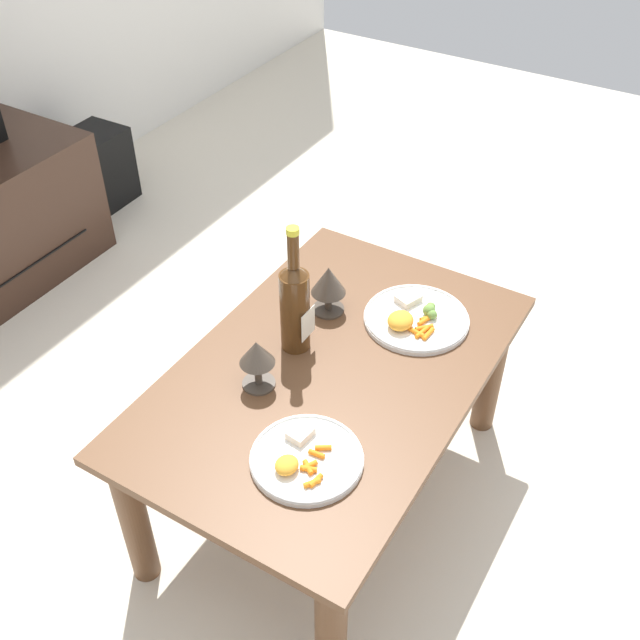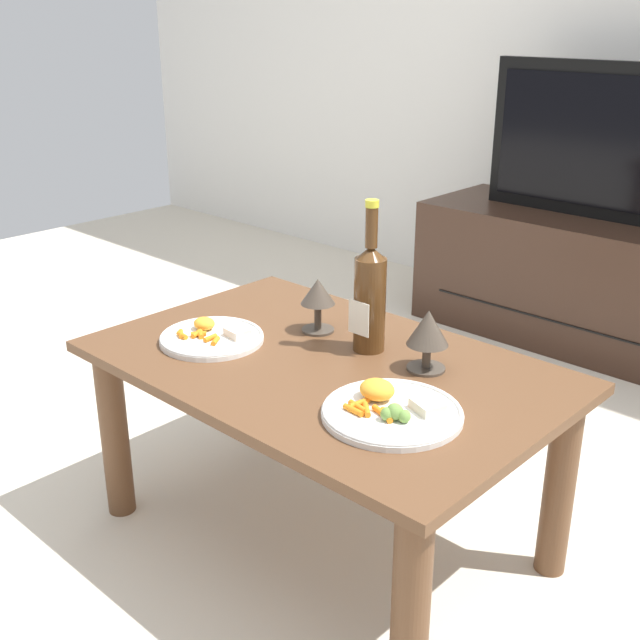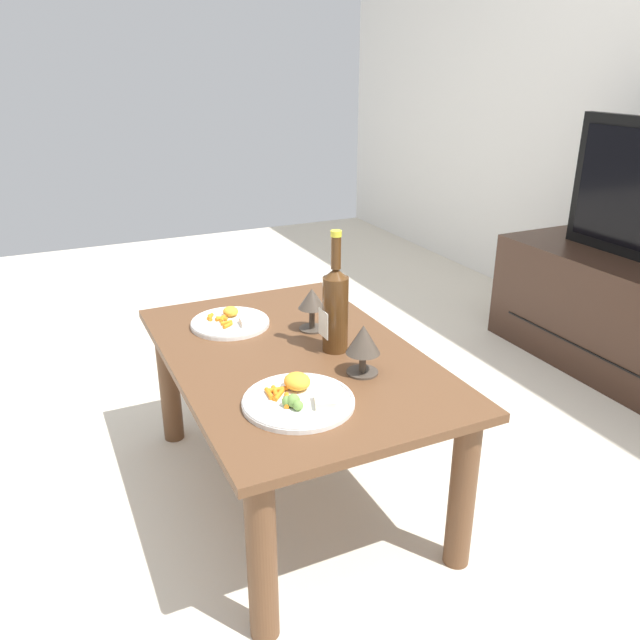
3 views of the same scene
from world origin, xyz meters
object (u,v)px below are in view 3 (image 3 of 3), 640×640
(dinner_plate_left, at_px, (230,322))
(dinner_plate_right, at_px, (298,399))
(wine_bottle, at_px, (335,306))
(goblet_left, at_px, (312,301))
(dining_table, at_px, (293,381))
(goblet_right, at_px, (363,342))

(dinner_plate_left, distance_m, dinner_plate_right, 0.55)
(wine_bottle, xyz_separation_m, dinner_plate_left, (-0.31, -0.22, -0.13))
(goblet_left, bearing_deg, dining_table, -42.15)
(dining_table, distance_m, goblet_right, 0.29)
(goblet_left, relative_size, dinner_plate_left, 0.55)
(wine_bottle, relative_size, goblet_left, 2.61)
(dining_table, xyz_separation_m, dinner_plate_left, (-0.28, -0.10, 0.10))
(dinner_plate_left, bearing_deg, goblet_right, 25.10)
(goblet_left, bearing_deg, dinner_plate_right, -28.55)
(wine_bottle, bearing_deg, goblet_right, 0.37)
(wine_bottle, xyz_separation_m, dinner_plate_right, (0.24, -0.22, -0.12))
(goblet_right, bearing_deg, dinner_plate_right, -70.85)
(dining_table, xyz_separation_m, dinner_plate_right, (0.27, -0.10, 0.10))
(dining_table, distance_m, goblet_left, 0.26)
(dinner_plate_left, relative_size, dinner_plate_right, 0.89)
(dining_table, relative_size, dinner_plate_left, 4.27)
(dining_table, xyz_separation_m, goblet_right, (0.19, 0.12, 0.18))
(wine_bottle, xyz_separation_m, goblet_left, (-0.16, 0.00, -0.04))
(dining_table, height_order, goblet_right, goblet_right)
(wine_bottle, relative_size, goblet_right, 2.54)
(dining_table, relative_size, goblet_right, 7.58)
(wine_bottle, height_order, goblet_right, wine_bottle)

